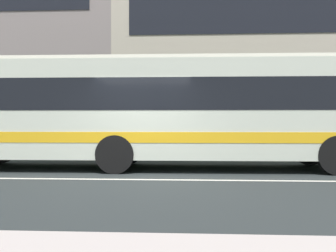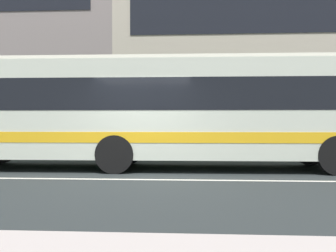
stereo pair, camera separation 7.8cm
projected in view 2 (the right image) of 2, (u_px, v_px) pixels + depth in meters
The scene contains 5 objects.
ground_plane at pixel (136, 180), 9.48m from camera, with size 160.00×160.00×0.00m, color #292F30.
lane_centre_line at pixel (136, 179), 9.48m from camera, with size 60.00×0.16×0.01m, color silver.
hedge_row_far at pixel (88, 146), 15.48m from camera, with size 20.65×1.10×0.83m, color #254F28.
apartment_block_right at pixel (309, 50), 24.26m from camera, with size 21.26×11.96×11.18m.
transit_bus at pixel (148, 109), 11.72m from camera, with size 11.87×2.78×3.11m.
Camera 2 is at (1.39, -9.40, 1.36)m, focal length 43.67 mm.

